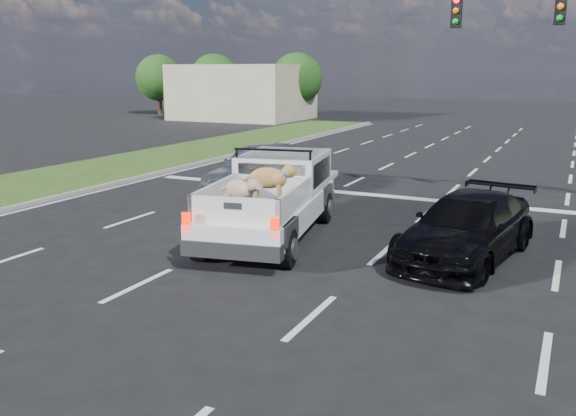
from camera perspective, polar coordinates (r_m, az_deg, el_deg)
name	(u,v)px	position (r m, az deg, el deg)	size (l,w,h in m)	color
ground	(218,300)	(10.75, -6.52, -8.57)	(160.00, 160.00, 0.00)	black
road_markings	(348,219)	(16.42, 5.66, -1.04)	(17.75, 60.00, 0.01)	silver
grass_median_left	(23,187)	(22.56, -23.53, 1.83)	(5.00, 60.00, 0.10)	#244715
curb_left	(78,192)	(20.78, -19.07, 1.40)	(0.15, 60.00, 0.14)	gray
building_left	(243,92)	(51.22, -4.26, 10.76)	(10.00, 8.00, 4.40)	#C3B395
tree_far_a	(159,78)	(58.40, -12.02, 11.82)	(4.20, 4.20, 5.40)	#332114
tree_far_b	(214,78)	(54.98, -6.93, 11.97)	(4.20, 4.20, 5.40)	#332114
tree_far_c	(297,79)	(51.15, 0.84, 12.01)	(4.20, 4.20, 5.40)	#332114
pickup_truck	(273,196)	(14.48, -1.40, 1.10)	(3.05, 5.91, 2.11)	black
silver_sedan	(261,168)	(19.51, -2.51, 3.75)	(2.03, 5.04, 1.72)	silver
black_coupe	(467,228)	(13.31, 16.41, -1.78)	(1.90, 4.67, 1.36)	black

